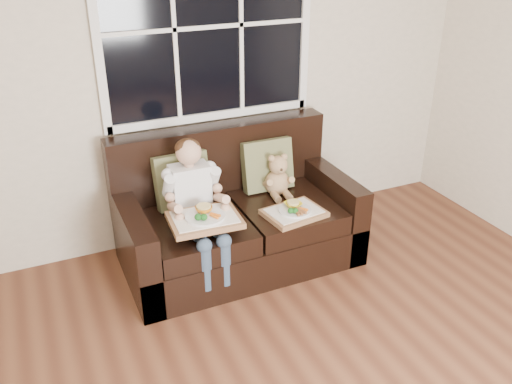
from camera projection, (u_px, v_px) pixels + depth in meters
name	position (u px, v px, depth m)	size (l,w,h in m)	color
room_walls	(437.00, 164.00, 1.81)	(4.52, 5.02, 2.71)	#BDB29D
window_back	(208.00, 27.00, 3.84)	(1.62, 0.04, 1.37)	black
loveseat	(236.00, 221.00, 4.06)	(1.70, 0.92, 0.96)	black
pillow_left	(182.00, 180.00, 3.90)	(0.40, 0.20, 0.41)	olive
pillow_right	(267.00, 165.00, 4.15)	(0.40, 0.19, 0.40)	olive
child	(195.00, 196.00, 3.68)	(0.39, 0.60, 0.88)	silver
teddy_bear	(278.00, 178.00, 4.09)	(0.21, 0.26, 0.34)	tan
tray_left	(205.00, 218.00, 3.55)	(0.48, 0.38, 0.11)	#9E6F47
tray_right	(294.00, 212.00, 3.83)	(0.44, 0.36, 0.09)	#9E6F47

